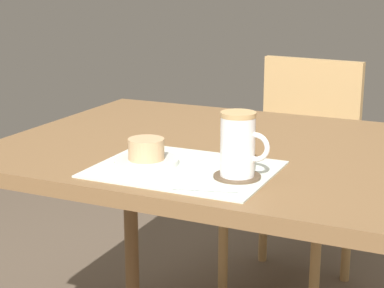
{
  "coord_description": "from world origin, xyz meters",
  "views": [
    {
      "loc": [
        0.53,
        -1.47,
        1.16
      ],
      "look_at": [
        -0.06,
        -0.2,
        0.79
      ],
      "focal_mm": 60.0,
      "sensor_mm": 36.0,
      "label": 1
    }
  ],
  "objects_px": {
    "pastry_plate": "(147,162)",
    "coffee_mug": "(239,144)",
    "dining_table": "(246,176)",
    "pastry": "(146,149)",
    "wooden_chair": "(297,163)"
  },
  "relations": [
    {
      "from": "dining_table",
      "to": "pastry",
      "type": "bearing_deg",
      "value": -121.15
    },
    {
      "from": "wooden_chair",
      "to": "pastry_plate",
      "type": "height_order",
      "value": "wooden_chair"
    },
    {
      "from": "dining_table",
      "to": "pastry_plate",
      "type": "xyz_separation_m",
      "value": [
        -0.15,
        -0.25,
        0.09
      ]
    },
    {
      "from": "wooden_chair",
      "to": "pastry",
      "type": "bearing_deg",
      "value": 92.21
    },
    {
      "from": "dining_table",
      "to": "pastry",
      "type": "relative_size",
      "value": 15.08
    },
    {
      "from": "pastry_plate",
      "to": "coffee_mug",
      "type": "xyz_separation_m",
      "value": [
        0.22,
        -0.01,
        0.07
      ]
    },
    {
      "from": "dining_table",
      "to": "wooden_chair",
      "type": "bearing_deg",
      "value": 95.8
    },
    {
      "from": "wooden_chair",
      "to": "pastry_plate",
      "type": "relative_size",
      "value": 5.84
    },
    {
      "from": "wooden_chair",
      "to": "pastry_plate",
      "type": "distance_m",
      "value": 1.07
    },
    {
      "from": "dining_table",
      "to": "pastry_plate",
      "type": "height_order",
      "value": "pastry_plate"
    },
    {
      "from": "pastry",
      "to": "coffee_mug",
      "type": "distance_m",
      "value": 0.23
    },
    {
      "from": "coffee_mug",
      "to": "dining_table",
      "type": "bearing_deg",
      "value": 106.31
    },
    {
      "from": "pastry_plate",
      "to": "coffee_mug",
      "type": "bearing_deg",
      "value": -1.43
    },
    {
      "from": "pastry_plate",
      "to": "coffee_mug",
      "type": "relative_size",
      "value": 1.08
    },
    {
      "from": "coffee_mug",
      "to": "pastry",
      "type": "bearing_deg",
      "value": 178.57
    }
  ]
}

